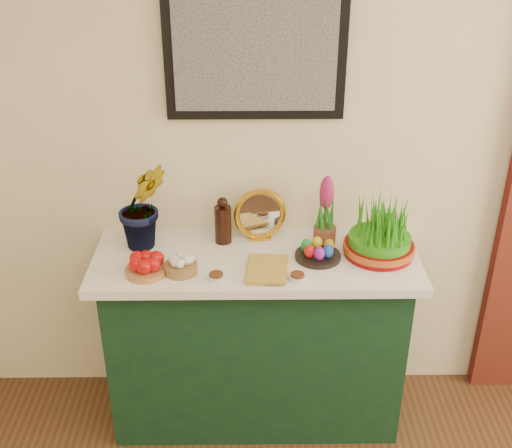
{
  "coord_description": "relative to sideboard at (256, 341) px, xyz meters",
  "views": [
    {
      "loc": [
        -0.34,
        -0.37,
        2.31
      ],
      "look_at": [
        -0.32,
        1.95,
        1.07
      ],
      "focal_mm": 45.0,
      "sensor_mm": 36.0,
      "label": 1
    }
  ],
  "objects": [
    {
      "name": "wheatgrass_sabzeh",
      "position": [
        0.53,
        0.01,
        0.57
      ],
      "size": [
        0.31,
        0.31,
        0.25
      ],
      "color": "#7C0706",
      "rests_on": "tablecloth"
    },
    {
      "name": "egg_plate",
      "position": [
        0.26,
        -0.03,
        0.5
      ],
      "size": [
        0.22,
        0.22,
        0.08
      ],
      "color": "black",
      "rests_on": "tablecloth"
    },
    {
      "name": "spice_dish_left",
      "position": [
        -0.16,
        -0.19,
        0.48
      ],
      "size": [
        0.07,
        0.07,
        0.03
      ],
      "color": "silver",
      "rests_on": "tablecloth"
    },
    {
      "name": "book",
      "position": [
        -0.04,
        -0.13,
        0.48
      ],
      "size": [
        0.17,
        0.23,
        0.03
      ],
      "primitive_type": "imported",
      "rotation": [
        0.0,
        0.0,
        -0.09
      ],
      "color": "gold",
      "rests_on": "tablecloth"
    },
    {
      "name": "sideboard",
      "position": [
        0.0,
        0.0,
        0.0
      ],
      "size": [
        1.3,
        0.45,
        0.85
      ],
      "primitive_type": "cube",
      "color": "#14381D",
      "rests_on": "ground"
    },
    {
      "name": "apple_bowl",
      "position": [
        -0.45,
        -0.14,
        0.5
      ],
      "size": [
        0.18,
        0.18,
        0.09
      ],
      "color": "#B06F3D",
      "rests_on": "tablecloth"
    },
    {
      "name": "hyacinth_pink",
      "position": [
        0.3,
        0.1,
        0.61
      ],
      "size": [
        0.1,
        0.1,
        0.33
      ],
      "color": "brown",
      "rests_on": "tablecloth"
    },
    {
      "name": "tablecloth",
      "position": [
        0.0,
        0.0,
        0.45
      ],
      "size": [
        1.4,
        0.55,
        0.04
      ],
      "primitive_type": "cube",
      "color": "white",
      "rests_on": "sideboard"
    },
    {
      "name": "vinegar_cruet",
      "position": [
        -0.14,
        0.12,
        0.56
      ],
      "size": [
        0.07,
        0.07,
        0.22
      ],
      "color": "black",
      "rests_on": "tablecloth"
    },
    {
      "name": "hyacinth_green",
      "position": [
        -0.48,
        0.09,
        0.73
      ],
      "size": [
        0.32,
        0.3,
        0.52
      ],
      "primitive_type": "imported",
      "rotation": [
        0.0,
        0.0,
        0.35
      ],
      "color": "#257A20",
      "rests_on": "tablecloth"
    },
    {
      "name": "mirror",
      "position": [
        0.02,
        0.16,
        0.58
      ],
      "size": [
        0.24,
        0.1,
        0.24
      ],
      "color": "gold",
      "rests_on": "tablecloth"
    },
    {
      "name": "garlic_basket",
      "position": [
        -0.31,
        -0.13,
        0.5
      ],
      "size": [
        0.17,
        0.17,
        0.08
      ],
      "color": "olive",
      "rests_on": "tablecloth"
    },
    {
      "name": "spice_dish_right",
      "position": [
        0.17,
        -0.19,
        0.48
      ],
      "size": [
        0.07,
        0.07,
        0.03
      ],
      "color": "silver",
      "rests_on": "tablecloth"
    }
  ]
}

